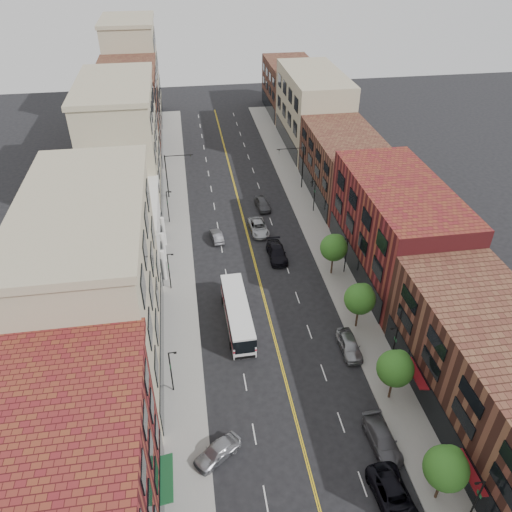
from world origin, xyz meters
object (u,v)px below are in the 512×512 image
car_lane_behind (217,236)px  car_lane_c (263,204)px  car_parked_far (349,345)px  car_lane_b (259,227)px  car_parked_near (394,498)px  car_parked_mid (382,440)px  car_angle_a (218,452)px  city_bus (237,313)px  car_lane_a (277,253)px  car_angle_b (218,452)px

car_lane_behind → car_lane_c: bearing=-141.7°
car_parked_far → car_lane_b: car_parked_far is taller
car_parked_near → car_parked_mid: bearing=76.0°
car_angle_a → car_lane_behind: 34.09m
car_parked_mid → car_lane_behind: (-11.21, 35.02, -0.11)m
car_angle_a → car_lane_behind: size_ratio=1.11×
city_bus → car_lane_behind: size_ratio=2.85×
car_parked_near → car_parked_mid: car_parked_near is taller
car_parked_near → car_lane_a: (-2.71, 34.55, -0.01)m
car_lane_b → car_lane_c: car_lane_c is taller
car_lane_behind → car_lane_c: (7.86, 7.99, 0.13)m
car_parked_mid → car_lane_a: bearing=93.3°
car_angle_b → car_parked_far: size_ratio=0.82×
car_parked_mid → car_lane_a: size_ratio=0.94×
city_bus → car_angle_a: 16.69m
car_angle_a → car_parked_far: (14.80, 10.32, 0.07)m
car_angle_a → car_angle_b: bearing=-34.8°
car_parked_near → car_lane_behind: car_parked_near is taller
car_parked_mid → car_lane_behind: car_parked_mid is taller
city_bus → car_lane_b: (5.39, 18.94, -0.93)m
car_parked_far → car_lane_c: car_parked_far is taller
car_angle_b → car_lane_b: 36.35m
car_parked_mid → car_lane_c: bearing=90.7°
car_parked_mid → car_lane_behind: 36.77m
car_parked_far → car_lane_b: size_ratio=0.89×
car_angle_a → car_lane_behind: car_angle_a is taller
car_angle_a → car_parked_mid: bearing=50.9°
city_bus → car_parked_mid: bearing=-59.8°
car_parked_far → car_lane_a: size_ratio=0.86×
car_angle_a → car_angle_b: size_ratio=1.12×
car_angle_b → car_lane_b: car_lane_b is taller
car_parked_near → car_lane_behind: 41.41m
car_parked_near → car_lane_behind: size_ratio=1.48×
car_lane_b → car_lane_c: 6.98m
car_parked_mid → car_parked_far: car_parked_far is taller
car_parked_mid → car_angle_a: bearing=171.9°
city_bus → car_lane_c: size_ratio=2.45×
car_parked_near → car_parked_mid: size_ratio=1.12×
car_angle_a → car_lane_b: size_ratio=0.81×
car_parked_mid → car_parked_far: size_ratio=1.09×
car_parked_mid → car_lane_a: 29.68m
city_bus → car_lane_c: 26.69m
car_parked_mid → car_lane_c: 43.14m
car_angle_a → car_lane_a: (10.49, 28.39, 0.06)m
city_bus → car_lane_c: bearing=73.6°
car_angle_b → car_lane_behind: 34.10m
car_parked_mid → car_lane_c: (-3.35, 43.01, 0.03)m
city_bus → car_parked_near: size_ratio=1.92×
car_lane_b → car_angle_a: bearing=-107.5°
car_parked_near → car_lane_c: car_parked_near is taller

